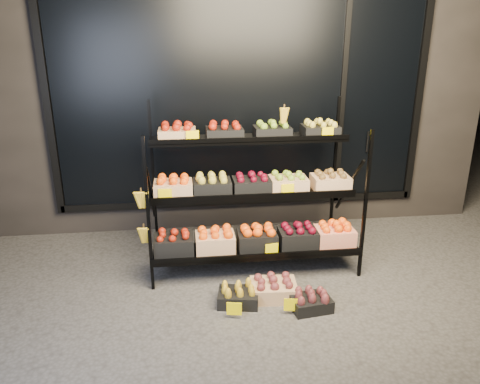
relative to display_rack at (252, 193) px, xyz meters
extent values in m
plane|color=#514F4C|center=(0.01, -0.60, -0.79)|extent=(24.00, 24.00, 0.00)
cube|color=#2D2826|center=(0.01, 2.00, 0.96)|extent=(6.00, 2.00, 3.50)
cube|color=black|center=(0.01, 0.98, 0.76)|extent=(4.20, 0.04, 2.40)
cube|color=black|center=(0.01, 0.96, -0.45)|extent=(4.30, 0.06, 0.08)
cube|color=black|center=(-2.14, 0.96, 0.76)|extent=(0.08, 0.06, 2.50)
cube|color=black|center=(2.16, 0.96, 0.76)|extent=(0.08, 0.06, 2.50)
cube|color=black|center=(1.21, 0.96, 0.76)|extent=(0.06, 0.06, 2.50)
cylinder|color=black|center=(1.56, 0.93, 0.26)|extent=(0.02, 0.02, 0.25)
cube|color=black|center=(-1.01, -0.42, -0.04)|extent=(0.03, 0.03, 1.50)
cube|color=black|center=(1.04, -0.42, -0.04)|extent=(0.03, 0.03, 1.50)
cube|color=black|center=(-1.01, 0.55, 0.04)|extent=(0.03, 0.03, 1.66)
cube|color=black|center=(1.04, 0.55, 0.04)|extent=(0.03, 0.03, 1.66)
cube|color=black|center=(0.01, -0.25, -0.52)|extent=(2.05, 0.42, 0.03)
cube|color=black|center=(0.01, -0.45, -0.49)|extent=(2.05, 0.02, 0.05)
cube|color=black|center=(0.01, 0.05, -0.02)|extent=(2.05, 0.40, 0.03)
cube|color=black|center=(0.01, -0.14, 0.01)|extent=(2.05, 0.02, 0.05)
cube|color=black|center=(0.01, 0.35, 0.48)|extent=(2.05, 0.40, 0.03)
cube|color=black|center=(0.01, 0.16, 0.51)|extent=(2.05, 0.02, 0.05)
cube|color=tan|center=(-0.73, 0.35, 0.55)|extent=(0.38, 0.28, 0.11)
ellipsoid|color=#A8150C|center=(-0.73, 0.35, 0.63)|extent=(0.32, 0.24, 0.07)
cube|color=black|center=(-0.24, 0.35, 0.55)|extent=(0.38, 0.28, 0.11)
ellipsoid|color=#A8150C|center=(-0.24, 0.35, 0.63)|extent=(0.32, 0.24, 0.07)
cube|color=black|center=(0.26, 0.35, 0.55)|extent=(0.38, 0.28, 0.11)
ellipsoid|color=#7EA429|center=(0.26, 0.35, 0.63)|extent=(0.32, 0.24, 0.07)
cube|color=black|center=(0.78, 0.35, 0.55)|extent=(0.38, 0.28, 0.11)
ellipsoid|color=gold|center=(0.78, 0.35, 0.63)|extent=(0.32, 0.24, 0.07)
cube|color=tan|center=(-0.79, 0.05, 0.06)|extent=(0.38, 0.28, 0.14)
ellipsoid|color=#FF590D|center=(-0.79, 0.05, 0.16)|extent=(0.32, 0.24, 0.07)
cube|color=black|center=(-0.40, 0.05, 0.06)|extent=(0.38, 0.28, 0.14)
ellipsoid|color=gold|center=(-0.40, 0.05, 0.16)|extent=(0.32, 0.24, 0.07)
cube|color=black|center=(0.00, 0.05, 0.06)|extent=(0.38, 0.28, 0.14)
ellipsoid|color=#630718|center=(0.00, 0.05, 0.16)|extent=(0.32, 0.24, 0.07)
cube|color=tan|center=(0.39, 0.05, 0.06)|extent=(0.38, 0.28, 0.14)
ellipsoid|color=#7EA429|center=(0.39, 0.05, 0.16)|extent=(0.32, 0.24, 0.07)
cube|color=tan|center=(0.83, 0.05, 0.06)|extent=(0.38, 0.28, 0.14)
ellipsoid|color=brown|center=(0.83, 0.05, 0.16)|extent=(0.32, 0.24, 0.07)
cube|color=black|center=(-0.80, -0.25, -0.42)|extent=(0.38, 0.28, 0.18)
ellipsoid|color=#A8150C|center=(-0.80, -0.25, -0.30)|extent=(0.32, 0.24, 0.07)
cube|color=tan|center=(-0.40, -0.25, -0.42)|extent=(0.38, 0.28, 0.18)
ellipsoid|color=#FF590D|center=(-0.40, -0.25, -0.30)|extent=(0.32, 0.24, 0.07)
cube|color=black|center=(0.02, -0.25, -0.42)|extent=(0.38, 0.28, 0.18)
ellipsoid|color=#FF590D|center=(0.02, -0.25, -0.30)|extent=(0.32, 0.24, 0.07)
cube|color=black|center=(0.43, -0.25, -0.42)|extent=(0.38, 0.28, 0.18)
ellipsoid|color=#630718|center=(0.43, -0.25, -0.30)|extent=(0.32, 0.24, 0.07)
cube|color=tan|center=(0.81, -0.25, -0.42)|extent=(0.38, 0.28, 0.18)
ellipsoid|color=#FF590D|center=(0.81, -0.25, -0.30)|extent=(0.32, 0.24, 0.07)
ellipsoid|color=gold|center=(-1.06, -0.40, 0.21)|extent=(0.14, 0.08, 0.22)
ellipsoid|color=gold|center=(-1.06, -0.40, -0.14)|extent=(0.14, 0.08, 0.22)
ellipsoid|color=gold|center=(0.36, 0.25, 0.82)|extent=(0.14, 0.08, 0.22)
cube|color=#FAE000|center=(-0.87, -0.10, 0.05)|extent=(0.13, 0.01, 0.12)
cube|color=#FAE000|center=(0.35, -0.10, 0.05)|extent=(0.13, 0.01, 0.12)
cube|color=#FAE000|center=(0.82, 0.20, 0.55)|extent=(0.13, 0.01, 0.12)
cube|color=#FAE000|center=(-0.58, 0.20, 0.55)|extent=(0.13, 0.01, 0.12)
cube|color=#FAE000|center=(0.14, -0.40, -0.45)|extent=(0.13, 0.01, 0.12)
cube|color=#FAE000|center=(-0.30, -1.00, -0.73)|extent=(0.13, 0.01, 0.12)
cube|color=#FAE000|center=(0.20, -1.00, -0.73)|extent=(0.13, 0.01, 0.12)
cube|color=black|center=(-0.23, -0.77, -0.73)|extent=(0.40, 0.32, 0.12)
ellipsoid|color=gold|center=(-0.23, -0.77, -0.63)|extent=(0.33, 0.27, 0.07)
cube|color=tan|center=(0.10, -0.70, -0.72)|extent=(0.45, 0.34, 0.14)
ellipsoid|color=brown|center=(0.10, -0.70, -0.61)|extent=(0.37, 0.29, 0.07)
cube|color=black|center=(0.40, -0.94, -0.73)|extent=(0.37, 0.30, 0.12)
ellipsoid|color=brown|center=(0.40, -0.94, -0.64)|extent=(0.31, 0.25, 0.07)
camera|label=1|loc=(-0.66, -4.41, 1.60)|focal=35.00mm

